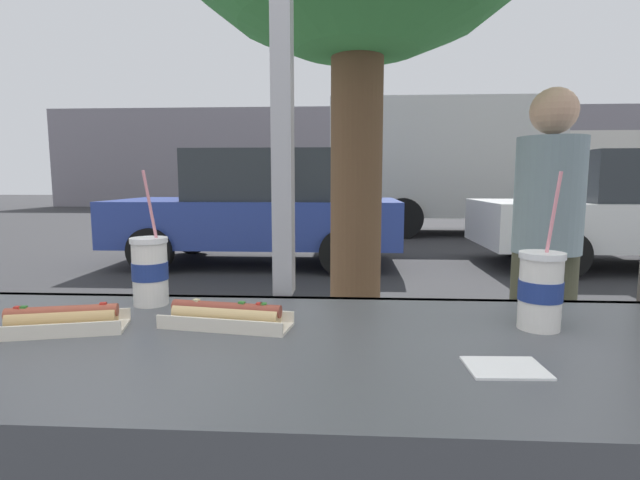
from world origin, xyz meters
The scene contains 11 objects.
ground_plane centered at (0.00, 8.00, 0.00)m, with size 60.00×60.00×0.00m, color #2D2D30.
sidewalk_strip centered at (0.00, 1.60, 0.06)m, with size 16.00×2.80×0.11m, color gray.
building_facade_far centered at (0.00, 21.68, 2.30)m, with size 28.00×1.20×4.60m, color gray.
soda_cup_left centered at (-0.30, -0.06, 1.10)m, with size 0.09×0.09×0.32m.
soda_cup_right centered at (0.55, -0.20, 1.09)m, with size 0.09×0.09×0.31m.
hotdog_tray_near centered at (-0.39, -0.27, 1.03)m, with size 0.25×0.15×0.05m.
hotdog_tray_far centered at (-0.08, -0.22, 1.03)m, with size 0.27×0.13×0.05m.
napkin_wrapper centered at (0.42, -0.41, 1.01)m, with size 0.12×0.09×0.00m, color white.
parked_car_blue centered at (-1.18, 6.18, 0.87)m, with size 4.31×2.02×1.74m.
box_truck centered at (3.02, 10.62, 1.68)m, with size 6.87×2.44×3.11m.
pedestrian centered at (1.14, 1.23, 1.04)m, with size 0.32×0.32×1.63m.
Camera 1 is at (0.17, -1.15, 1.31)m, focal length 26.81 mm.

